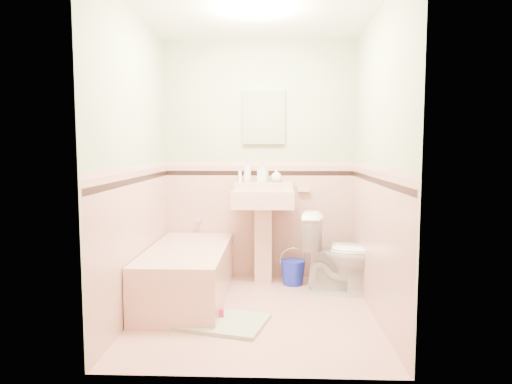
{
  "coord_description": "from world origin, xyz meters",
  "views": [
    {
      "loc": [
        0.15,
        -3.76,
        1.39
      ],
      "look_at": [
        0.0,
        0.25,
        1.0
      ],
      "focal_mm": 32.26,
      "sensor_mm": 36.0,
      "label": 1
    }
  ],
  "objects_px": {
    "toilet": "(342,253)",
    "shoe": "(214,312)",
    "soap_bottle_mid": "(263,172)",
    "soap_bottle_right": "(276,175)",
    "bathtub": "(188,275)",
    "bucket": "(293,272)",
    "medicine_cabinet": "(264,118)",
    "sink": "(263,237)",
    "soap_bottle_left": "(247,172)"
  },
  "relations": [
    {
      "from": "bathtub",
      "to": "shoe",
      "type": "distance_m",
      "value": 0.61
    },
    {
      "from": "toilet",
      "to": "soap_bottle_left",
      "type": "bearing_deg",
      "value": 72.02
    },
    {
      "from": "sink",
      "to": "medicine_cabinet",
      "type": "relative_size",
      "value": 1.76
    },
    {
      "from": "medicine_cabinet",
      "to": "soap_bottle_mid",
      "type": "bearing_deg",
      "value": -105.87
    },
    {
      "from": "shoe",
      "to": "bucket",
      "type": "bearing_deg",
      "value": 47.37
    },
    {
      "from": "sink",
      "to": "soap_bottle_right",
      "type": "xyz_separation_m",
      "value": [
        0.13,
        0.18,
        0.62
      ]
    },
    {
      "from": "toilet",
      "to": "soap_bottle_right",
      "type": "bearing_deg",
      "value": 62.06
    },
    {
      "from": "bathtub",
      "to": "bucket",
      "type": "distance_m",
      "value": 1.11
    },
    {
      "from": "soap_bottle_left",
      "to": "shoe",
      "type": "relative_size",
      "value": 1.35
    },
    {
      "from": "sink",
      "to": "soap_bottle_left",
      "type": "relative_size",
      "value": 4.53
    },
    {
      "from": "bucket",
      "to": "soap_bottle_mid",
      "type": "bearing_deg",
      "value": 145.33
    },
    {
      "from": "soap_bottle_right",
      "to": "bucket",
      "type": "xyz_separation_m",
      "value": [
        0.17,
        -0.22,
        -0.98
      ]
    },
    {
      "from": "sink",
      "to": "bucket",
      "type": "height_order",
      "value": "sink"
    },
    {
      "from": "soap_bottle_mid",
      "to": "soap_bottle_right",
      "type": "relative_size",
      "value": 1.46
    },
    {
      "from": "bucket",
      "to": "shoe",
      "type": "distance_m",
      "value": 1.21
    },
    {
      "from": "sink",
      "to": "bucket",
      "type": "xyz_separation_m",
      "value": [
        0.3,
        -0.04,
        -0.36
      ]
    },
    {
      "from": "sink",
      "to": "medicine_cabinet",
      "type": "xyz_separation_m",
      "value": [
        0.0,
        0.21,
        1.22
      ]
    },
    {
      "from": "sink",
      "to": "toilet",
      "type": "height_order",
      "value": "sink"
    },
    {
      "from": "sink",
      "to": "bucket",
      "type": "relative_size",
      "value": 3.86
    },
    {
      "from": "bathtub",
      "to": "soap_bottle_right",
      "type": "xyz_separation_m",
      "value": [
        0.81,
        0.71,
        0.88
      ]
    },
    {
      "from": "medicine_cabinet",
      "to": "shoe",
      "type": "relative_size",
      "value": 3.48
    },
    {
      "from": "medicine_cabinet",
      "to": "soap_bottle_mid",
      "type": "xyz_separation_m",
      "value": [
        -0.01,
        -0.03,
        -0.57
      ]
    },
    {
      "from": "medicine_cabinet",
      "to": "sink",
      "type": "bearing_deg",
      "value": -90.0
    },
    {
      "from": "sink",
      "to": "medicine_cabinet",
      "type": "bearing_deg",
      "value": 90.0
    },
    {
      "from": "bathtub",
      "to": "shoe",
      "type": "bearing_deg",
      "value": -58.88
    },
    {
      "from": "toilet",
      "to": "sink",
      "type": "bearing_deg",
      "value": 78.13
    },
    {
      "from": "soap_bottle_left",
      "to": "bucket",
      "type": "bearing_deg",
      "value": -24.51
    },
    {
      "from": "toilet",
      "to": "shoe",
      "type": "height_order",
      "value": "toilet"
    },
    {
      "from": "bathtub",
      "to": "shoe",
      "type": "height_order",
      "value": "bathtub"
    },
    {
      "from": "medicine_cabinet",
      "to": "bucket",
      "type": "height_order",
      "value": "medicine_cabinet"
    },
    {
      "from": "toilet",
      "to": "bucket",
      "type": "xyz_separation_m",
      "value": [
        -0.46,
        0.24,
        -0.26
      ]
    },
    {
      "from": "bathtub",
      "to": "soap_bottle_left",
      "type": "distance_m",
      "value": 1.26
    },
    {
      "from": "bathtub",
      "to": "soap_bottle_mid",
      "type": "bearing_deg",
      "value": 46.6
    },
    {
      "from": "soap_bottle_mid",
      "to": "medicine_cabinet",
      "type": "bearing_deg",
      "value": 74.13
    },
    {
      "from": "toilet",
      "to": "bathtub",
      "type": "bearing_deg",
      "value": 108.16
    },
    {
      "from": "bathtub",
      "to": "bucket",
      "type": "bearing_deg",
      "value": 26.63
    },
    {
      "from": "sink",
      "to": "soap_bottle_right",
      "type": "height_order",
      "value": "soap_bottle_right"
    },
    {
      "from": "bathtub",
      "to": "shoe",
      "type": "relative_size",
      "value": 9.49
    },
    {
      "from": "bathtub",
      "to": "soap_bottle_right",
      "type": "height_order",
      "value": "soap_bottle_right"
    },
    {
      "from": "medicine_cabinet",
      "to": "toilet",
      "type": "relative_size",
      "value": 0.72
    },
    {
      "from": "soap_bottle_mid",
      "to": "shoe",
      "type": "xyz_separation_m",
      "value": [
        -0.37,
        -1.21,
        -1.07
      ]
    },
    {
      "from": "bathtub",
      "to": "soap_bottle_mid",
      "type": "height_order",
      "value": "soap_bottle_mid"
    },
    {
      "from": "bucket",
      "to": "bathtub",
      "type": "bearing_deg",
      "value": -153.37
    },
    {
      "from": "soap_bottle_mid",
      "to": "soap_bottle_right",
      "type": "distance_m",
      "value": 0.15
    },
    {
      "from": "bathtub",
      "to": "soap_bottle_mid",
      "type": "distance_m",
      "value": 1.34
    },
    {
      "from": "medicine_cabinet",
      "to": "bucket",
      "type": "relative_size",
      "value": 2.19
    },
    {
      "from": "medicine_cabinet",
      "to": "soap_bottle_mid",
      "type": "height_order",
      "value": "medicine_cabinet"
    },
    {
      "from": "soap_bottle_mid",
      "to": "soap_bottle_right",
      "type": "height_order",
      "value": "soap_bottle_mid"
    },
    {
      "from": "bucket",
      "to": "medicine_cabinet",
      "type": "bearing_deg",
      "value": 141.01
    },
    {
      "from": "soap_bottle_mid",
      "to": "bucket",
      "type": "height_order",
      "value": "soap_bottle_mid"
    }
  ]
}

